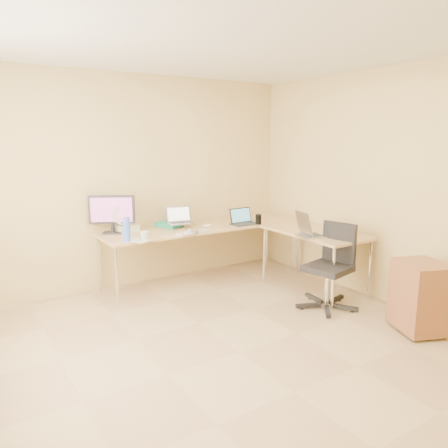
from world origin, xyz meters
TOP-DOWN VIEW (x-y plane):
  - floor at (0.00, 0.00)m, footprint 4.50×4.50m
  - ceiling at (0.00, 0.00)m, footprint 4.50×4.50m
  - wall_back at (0.00, 2.25)m, footprint 4.50×0.00m
  - wall_right at (2.10, 0.00)m, footprint 0.00×4.50m
  - desk_main at (0.72, 1.85)m, footprint 2.65×0.70m
  - desk_return at (1.70, 0.85)m, footprint 0.70×1.30m
  - monitor at (-0.40, 2.05)m, footprint 0.55×0.42m
  - book_stack at (0.33, 2.05)m, footprint 0.33×0.38m
  - laptop_center at (0.43, 1.92)m, footprint 0.35×0.29m
  - laptop_black at (1.22, 1.65)m, footprint 0.35×0.26m
  - keyboard at (0.41, 1.55)m, footprint 0.43×0.19m
  - mouse at (0.71, 1.75)m, footprint 0.12×0.08m
  - mug at (-0.21, 1.55)m, footprint 0.13×0.13m
  - cd_stack at (0.41, 1.55)m, footprint 0.16×0.16m
  - water_bottle at (-0.40, 1.58)m, footprint 0.09×0.09m
  - papers at (-0.28, 1.55)m, footprint 0.29×0.33m
  - white_box at (-0.22, 2.05)m, footprint 0.27×0.22m
  - desk_fan at (-0.29, 2.05)m, footprint 0.25×0.25m
  - black_cup at (1.37, 1.55)m, footprint 0.10×0.10m
  - laptop_return at (1.47, 0.66)m, footprint 0.41×0.35m
  - office_chair at (1.39, 0.32)m, footprint 0.67×0.67m
  - cabinet at (1.69, -0.58)m, footprint 0.53×0.59m

SIDE VIEW (x-z plane):
  - floor at x=0.00m, z-range 0.00..0.00m
  - cabinet at x=1.69m, z-range 0.03..0.69m
  - desk_main at x=0.72m, z-range 0.00..0.73m
  - desk_return at x=1.70m, z-range 0.00..0.73m
  - office_chair at x=1.39m, z-range 0.03..0.97m
  - papers at x=-0.28m, z-range 0.73..0.74m
  - keyboard at x=0.41m, z-range 0.73..0.75m
  - cd_stack at x=0.41m, z-range 0.73..0.76m
  - mouse at x=0.71m, z-range 0.73..0.77m
  - book_stack at x=0.33m, z-range 0.73..0.78m
  - white_box at x=-0.22m, z-range 0.73..0.82m
  - mug at x=-0.21m, z-range 0.73..0.82m
  - black_cup at x=1.37m, z-range 0.73..0.86m
  - laptop_black at x=1.22m, z-range 0.73..0.94m
  - laptop_return at x=1.47m, z-range 0.73..0.97m
  - water_bottle at x=-0.40m, z-range 0.73..0.99m
  - laptop_center at x=0.43m, z-range 0.78..0.99m
  - desk_fan at x=-0.29m, z-range 0.73..1.04m
  - monitor at x=-0.40m, z-range 0.73..1.19m
  - wall_back at x=0.00m, z-range -0.95..3.55m
  - wall_right at x=2.10m, z-range -0.95..3.55m
  - ceiling at x=0.00m, z-range 2.60..2.60m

